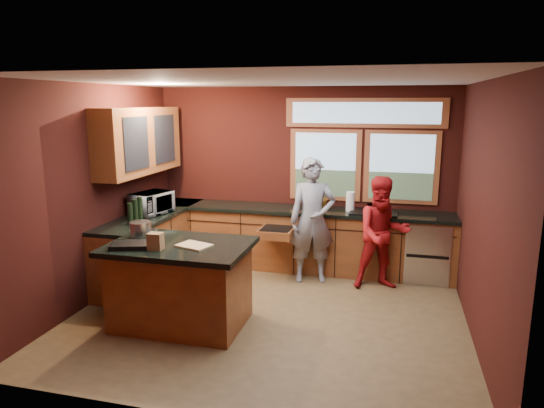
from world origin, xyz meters
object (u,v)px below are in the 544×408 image
at_px(person_red, 383,233).
at_px(cutting_board, 194,246).
at_px(person_grey, 312,220).
at_px(stock_pot, 140,229).
at_px(island, 181,284).

distance_m(person_red, cutting_board, 2.61).
xyz_separation_m(person_grey, cutting_board, (-0.99, -1.78, 0.08)).
height_order(person_grey, cutting_board, person_grey).
xyz_separation_m(person_grey, stock_pot, (-1.74, -1.58, 0.16)).
xyz_separation_m(island, cutting_board, (0.20, -0.05, 0.48)).
bearing_deg(person_red, person_grey, 160.69).
xyz_separation_m(person_grey, person_red, (0.96, -0.05, -0.11)).
relative_size(person_grey, person_red, 1.14).
relative_size(person_grey, stock_pot, 7.25).
bearing_deg(island, stock_pot, 164.74).
bearing_deg(person_grey, stock_pot, -152.38).
height_order(island, cutting_board, cutting_board).
height_order(island, stock_pot, stock_pot).
distance_m(island, person_red, 2.74).
xyz_separation_m(cutting_board, stock_pot, (-0.75, 0.20, 0.08)).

